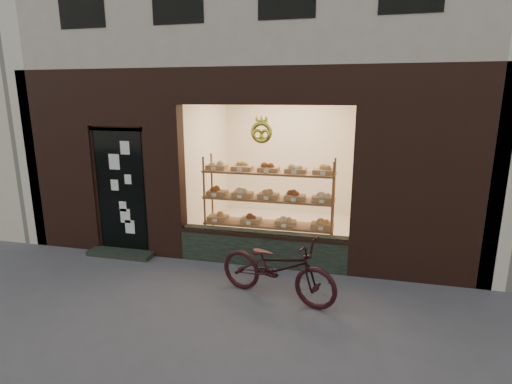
# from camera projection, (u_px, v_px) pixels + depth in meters

# --- Properties ---
(ground) EXTENTS (90.00, 90.00, 0.00)m
(ground) POSITION_uv_depth(u_px,v_px,m) (184.00, 333.00, 4.63)
(ground) COLOR #454547
(display_shelf) EXTENTS (2.20, 0.45, 1.70)m
(display_shelf) POSITION_uv_depth(u_px,v_px,m) (268.00, 205.00, 6.73)
(display_shelf) COLOR brown
(display_shelf) RESTS_ON ground
(bicycle) EXTENTS (1.79, 1.03, 0.89)m
(bicycle) POSITION_uv_depth(u_px,v_px,m) (277.00, 267.00, 5.33)
(bicycle) COLOR black
(bicycle) RESTS_ON ground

